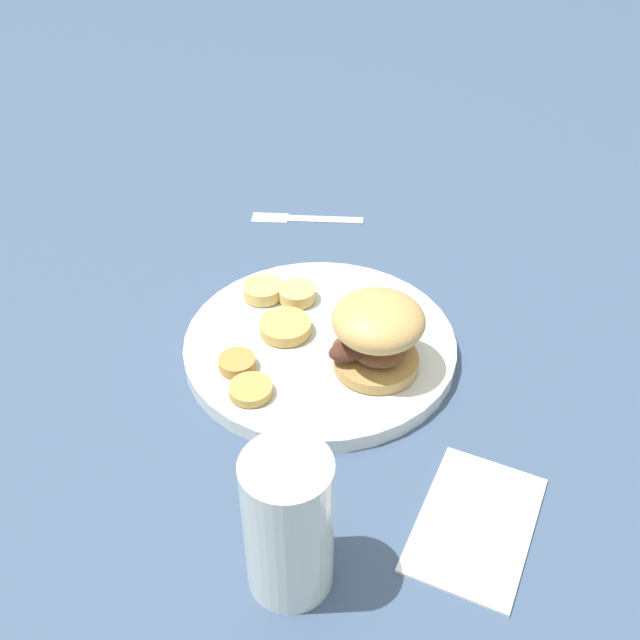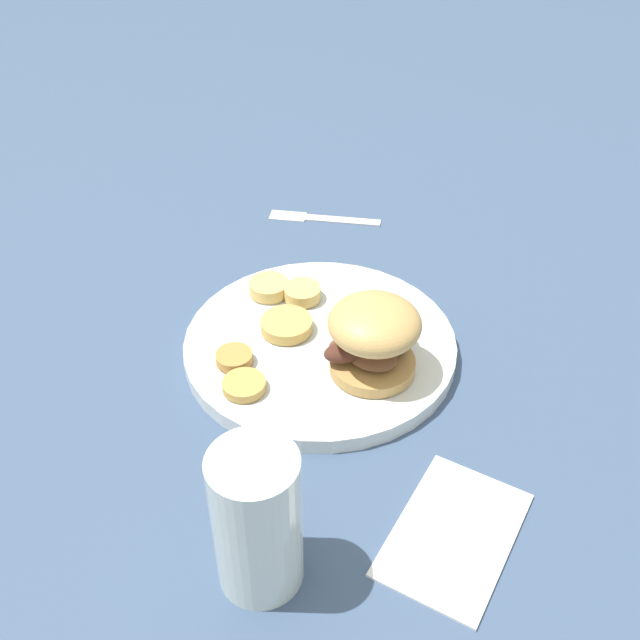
{
  "view_description": "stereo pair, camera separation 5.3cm",
  "coord_description": "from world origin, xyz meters",
  "views": [
    {
      "loc": [
        -0.57,
        0.22,
        0.54
      ],
      "look_at": [
        0.0,
        0.0,
        0.04
      ],
      "focal_mm": 42.0,
      "sensor_mm": 36.0,
      "label": 1
    },
    {
      "loc": [
        -0.59,
        0.16,
        0.54
      ],
      "look_at": [
        0.0,
        0.0,
        0.04
      ],
      "focal_mm": 42.0,
      "sensor_mm": 36.0,
      "label": 2
    }
  ],
  "objects": [
    {
      "name": "sandwich",
      "position": [
        -0.06,
        -0.04,
        0.06
      ],
      "size": [
        0.11,
        0.1,
        0.08
      ],
      "color": "tan",
      "rests_on": "dinner_plate"
    },
    {
      "name": "potato_round_0",
      "position": [
        0.02,
        0.03,
        0.03
      ],
      "size": [
        0.06,
        0.06,
        0.01
      ],
      "primitive_type": "cylinder",
      "color": "tan",
      "rests_on": "dinner_plate"
    },
    {
      "name": "potato_round_1",
      "position": [
        -0.05,
        0.09,
        0.02
      ],
      "size": [
        0.04,
        0.04,
        0.01
      ],
      "primitive_type": "cylinder",
      "color": "tan",
      "rests_on": "dinner_plate"
    },
    {
      "name": "ground_plane",
      "position": [
        0.0,
        0.0,
        0.0
      ],
      "size": [
        4.0,
        4.0,
        0.0
      ],
      "primitive_type": "plane",
      "color": "#3D5170"
    },
    {
      "name": "dinner_plate",
      "position": [
        0.0,
        0.0,
        0.01
      ],
      "size": [
        0.29,
        0.29,
        0.02
      ],
      "color": "silver",
      "rests_on": "ground_plane"
    },
    {
      "name": "potato_round_3",
      "position": [
        0.09,
        0.03,
        0.03
      ],
      "size": [
        0.05,
        0.05,
        0.01
      ],
      "primitive_type": "cylinder",
      "color": "#DBB766",
      "rests_on": "dinner_plate"
    },
    {
      "name": "potato_round_2",
      "position": [
        -0.01,
        0.1,
        0.02
      ],
      "size": [
        0.04,
        0.04,
        0.01
      ],
      "primitive_type": "cylinder",
      "color": "#BC8942",
      "rests_on": "dinner_plate"
    },
    {
      "name": "potato_round_4",
      "position": [
        0.07,
        0.0,
        0.03
      ],
      "size": [
        0.04,
        0.04,
        0.01
      ],
      "primitive_type": "cylinder",
      "color": "#DBB766",
      "rests_on": "dinner_plate"
    },
    {
      "name": "napkin",
      "position": [
        -0.26,
        -0.04,
        0.0
      ],
      "size": [
        0.17,
        0.17,
        0.01
      ],
      "primitive_type": "cube",
      "rotation": [
        0.0,
        0.0,
        5.49
      ],
      "color": "white",
      "rests_on": "ground_plane"
    },
    {
      "name": "drinking_glass",
      "position": [
        -0.25,
        0.12,
        0.07
      ],
      "size": [
        0.07,
        0.07,
        0.14
      ],
      "color": "silver",
      "rests_on": "ground_plane"
    },
    {
      "name": "fork",
      "position": [
        0.26,
        -0.08,
        0.0
      ],
      "size": [
        0.08,
        0.15,
        0.0
      ],
      "color": "silver",
      "rests_on": "ground_plane"
    }
  ]
}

